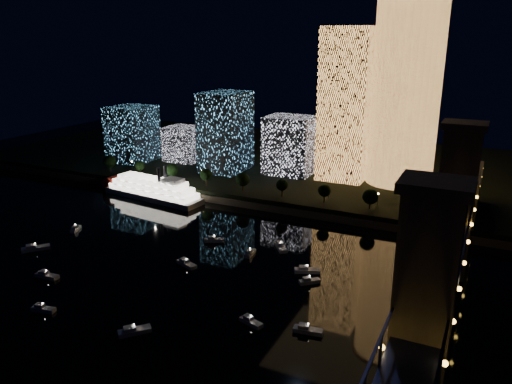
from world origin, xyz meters
The scene contains 11 objects.
ground centered at (0.00, 0.00, 0.00)m, with size 520.00×520.00×0.00m, color black.
far_bank centered at (0.00, 160.00, 2.50)m, with size 420.00×160.00×5.00m, color black.
seawall centered at (0.00, 82.00, 1.50)m, with size 420.00×6.00×3.00m, color #6B5E4C.
tower_cylindrical centered at (33.10, 135.11, 49.23)m, with size 34.00×34.00×88.20m.
tower_rectangular centered at (5.78, 131.18, 42.10)m, with size 23.32×23.32×74.21m, color #FFA951.
midrise_blocks centered at (-67.91, 121.06, 21.81)m, with size 116.66×35.18×41.74m.
truss_bridge centered at (65.00, 3.72, 16.25)m, with size 13.00×266.00×50.00m.
riverboat centered at (-73.16, 73.14, 4.39)m, with size 57.82×18.34×17.13m.
motorboats centered at (-13.34, 11.48, 0.81)m, with size 116.26×75.50×2.78m.
esplanade_trees centered at (-36.57, 88.00, 10.47)m, with size 166.01×6.96×8.98m.
street_lamps centered at (-34.00, 94.00, 9.02)m, with size 132.70×0.70×5.65m.
Camera 1 is at (72.90, -111.28, 74.55)m, focal length 35.00 mm.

